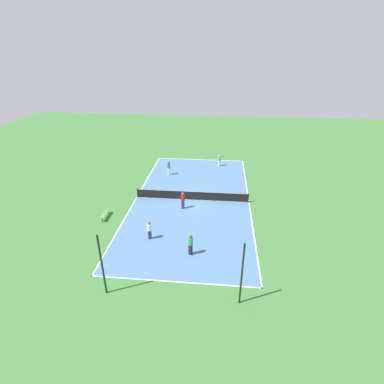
% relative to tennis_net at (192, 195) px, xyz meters
% --- Properties ---
extents(ground_plane, '(80.00, 80.00, 0.00)m').
position_rel_tennis_net_xyz_m(ground_plane, '(0.00, 0.00, -0.54)').
color(ground_plane, '#3D7538').
extents(court_surface, '(11.69, 23.89, 0.02)m').
position_rel_tennis_net_xyz_m(court_surface, '(0.00, 0.00, -0.53)').
color(court_surface, '#4C729E').
rests_on(court_surface, ground_plane).
extents(tennis_net, '(11.49, 0.10, 1.02)m').
position_rel_tennis_net_xyz_m(tennis_net, '(0.00, 0.00, 0.00)').
color(tennis_net, black).
rests_on(tennis_net, court_surface).
extents(bench, '(0.36, 1.78, 0.45)m').
position_rel_tennis_net_xyz_m(bench, '(7.64, 4.24, -0.15)').
color(bench, '#4C8C4C').
rests_on(bench, ground_plane).
extents(player_baseline_gray, '(0.91, 0.88, 1.52)m').
position_rel_tennis_net_xyz_m(player_baseline_gray, '(-2.62, -9.79, 0.34)').
color(player_baseline_gray, white).
rests_on(player_baseline_gray, court_surface).
extents(player_far_white, '(0.50, 0.50, 1.62)m').
position_rel_tennis_net_xyz_m(player_far_white, '(2.78, 7.14, 0.40)').
color(player_far_white, navy).
rests_on(player_far_white, court_surface).
extents(player_coach_red, '(0.95, 0.82, 1.71)m').
position_rel_tennis_net_xyz_m(player_coach_red, '(0.72, 1.85, 0.47)').
color(player_coach_red, navy).
rests_on(player_coach_red, court_surface).
extents(player_near_blue, '(0.49, 0.49, 1.70)m').
position_rel_tennis_net_xyz_m(player_near_blue, '(3.45, -6.30, 0.45)').
color(player_near_blue, white).
rests_on(player_near_blue, court_surface).
extents(player_far_green, '(0.51, 0.51, 1.79)m').
position_rel_tennis_net_xyz_m(player_far_green, '(-0.75, 8.84, 0.51)').
color(player_far_green, black).
rests_on(player_far_green, court_surface).
extents(tennis_ball_left_sideline, '(0.07, 0.07, 0.07)m').
position_rel_tennis_net_xyz_m(tennis_ball_left_sideline, '(2.70, -6.30, -0.49)').
color(tennis_ball_left_sideline, '#CCE033').
rests_on(tennis_ball_left_sideline, court_surface).
extents(tennis_ball_midcourt, '(0.07, 0.07, 0.07)m').
position_rel_tennis_net_xyz_m(tennis_ball_midcourt, '(-2.20, -11.07, -0.49)').
color(tennis_ball_midcourt, '#CCE033').
rests_on(tennis_ball_midcourt, court_surface).
extents(tennis_ball_far_baseline, '(0.07, 0.07, 0.07)m').
position_rel_tennis_net_xyz_m(tennis_ball_far_baseline, '(-0.58, -8.37, -0.49)').
color(tennis_ball_far_baseline, '#CCE033').
rests_on(tennis_ball_far_baseline, court_surface).
extents(tennis_ball_near_net, '(0.07, 0.07, 0.07)m').
position_rel_tennis_net_xyz_m(tennis_ball_near_net, '(3.85, 0.51, -0.49)').
color(tennis_ball_near_net, '#CCE033').
rests_on(tennis_ball_near_net, court_surface).
extents(fence_post_back_left, '(0.12, 0.12, 4.48)m').
position_rel_tennis_net_xyz_m(fence_post_back_left, '(-4.24, 13.26, 1.70)').
color(fence_post_back_left, black).
rests_on(fence_post_back_left, ground_plane).
extents(fence_post_back_right, '(0.12, 0.12, 4.48)m').
position_rel_tennis_net_xyz_m(fence_post_back_right, '(4.24, 13.26, 1.70)').
color(fence_post_back_right, black).
rests_on(fence_post_back_right, ground_plane).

